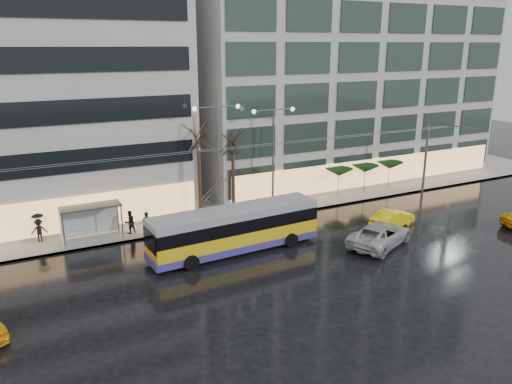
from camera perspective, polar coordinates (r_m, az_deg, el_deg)
ground at (r=31.08m, az=0.20°, el=-9.52°), size 140.00×140.00×0.00m
sidewalk at (r=43.71m, az=-5.88°, el=-1.66°), size 80.00×10.00×0.15m
kerb at (r=39.37m, az=-3.25°, el=-3.67°), size 80.00×0.10×0.15m
building_right at (r=54.15m, az=9.24°, el=15.26°), size 32.00×14.00×25.00m
trolleybus at (r=33.96m, az=-2.40°, el=-4.44°), size 12.10×4.85×5.56m
catenary at (r=36.77m, az=-4.08°, el=1.67°), size 42.24×5.12×7.00m
bus_shelter at (r=37.64m, az=-18.96°, el=-2.50°), size 4.20×1.60×2.51m
street_lamp_near at (r=39.32m, az=-4.43°, el=5.24°), size 3.96×0.36×9.03m
street_lamp_far at (r=41.52m, az=1.98°, el=5.49°), size 3.96×0.36×8.53m
tree_a at (r=38.77m, az=-6.64°, el=6.67°), size 3.20×3.20×8.40m
tree_b at (r=40.20m, az=-2.68°, el=6.11°), size 3.20×3.20×7.70m
parasol_a at (r=46.11m, az=9.46°, el=2.24°), size 2.50×2.50×2.65m
parasol_b at (r=47.92m, az=12.36°, el=2.62°), size 2.50×2.50×2.65m
parasol_c at (r=49.84m, az=15.04°, el=2.96°), size 2.50×2.50×2.65m
taxi_b at (r=40.17m, az=15.33°, el=-2.93°), size 4.31×2.29×1.35m
sedan_silver at (r=36.22m, az=13.98°, el=-4.75°), size 6.40×4.76×1.62m
pedestrian_a at (r=37.28m, az=-12.48°, el=-2.78°), size 1.10×1.12×2.19m
pedestrian_b at (r=38.17m, az=-14.23°, el=-3.33°), size 0.99×0.87×1.74m
pedestrian_c at (r=38.57m, az=-23.59°, el=-3.65°), size 1.11×0.85×2.11m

